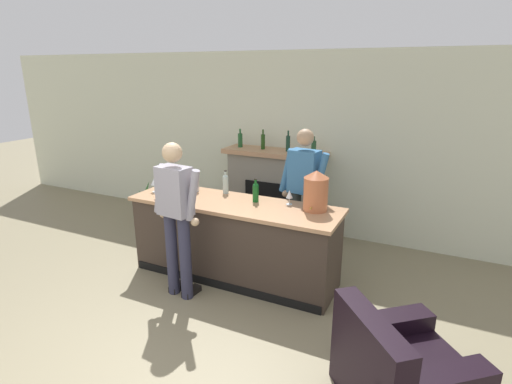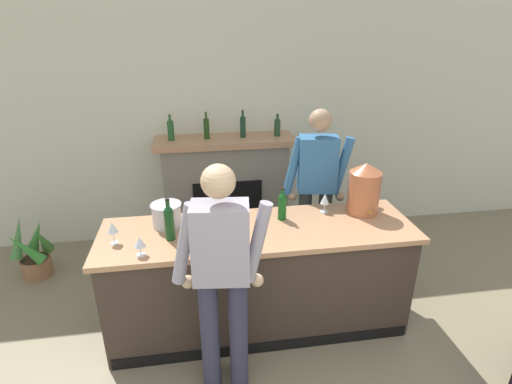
{
  "view_description": "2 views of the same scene",
  "coord_description": "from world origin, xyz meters",
  "px_view_note": "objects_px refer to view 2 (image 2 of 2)",
  "views": [
    {
      "loc": [
        2.15,
        -1.89,
        2.47
      ],
      "look_at": [
        0.17,
        2.23,
        1.07
      ],
      "focal_mm": 28.0,
      "sensor_mm": 36.0,
      "label": 1
    },
    {
      "loc": [
        -0.49,
        -0.81,
        2.52
      ],
      "look_at": [
        -0.02,
        2.18,
        1.23
      ],
      "focal_mm": 28.0,
      "sensor_mm": 36.0,
      "label": 2
    }
  ],
  "objects_px": {
    "wine_bottle_rose_blush": "(222,201)",
    "wine_glass_mid_counter": "(139,242)",
    "wine_glass_near_bucket": "(112,228)",
    "person_bartender": "(316,192)",
    "wine_bottle_riesling_slim": "(169,222)",
    "fireplace_stone": "(226,190)",
    "potted_plant_corner": "(33,253)",
    "copper_dispenser": "(364,188)",
    "ice_bucket_steel": "(167,215)",
    "wine_bottle_burgundy_dark": "(282,205)",
    "person_customer": "(222,278)",
    "wine_glass_front_right": "(325,199)"
  },
  "relations": [
    {
      "from": "wine_bottle_rose_blush",
      "to": "wine_bottle_riesling_slim",
      "type": "relative_size",
      "value": 0.87
    },
    {
      "from": "person_bartender",
      "to": "wine_glass_front_right",
      "type": "xyz_separation_m",
      "value": [
        -0.04,
        -0.38,
        0.09
      ]
    },
    {
      "from": "person_bartender",
      "to": "wine_glass_near_bucket",
      "type": "xyz_separation_m",
      "value": [
        -1.78,
        -0.66,
        0.1
      ]
    },
    {
      "from": "wine_bottle_burgundy_dark",
      "to": "ice_bucket_steel",
      "type": "bearing_deg",
      "value": 178.17
    },
    {
      "from": "person_bartender",
      "to": "wine_glass_mid_counter",
      "type": "xyz_separation_m",
      "value": [
        -1.56,
        -0.86,
        0.07
      ]
    },
    {
      "from": "wine_glass_front_right",
      "to": "wine_glass_near_bucket",
      "type": "distance_m",
      "value": 1.76
    },
    {
      "from": "wine_glass_mid_counter",
      "to": "person_bartender",
      "type": "bearing_deg",
      "value": 28.75
    },
    {
      "from": "wine_bottle_rose_blush",
      "to": "wine_glass_mid_counter",
      "type": "height_order",
      "value": "wine_bottle_rose_blush"
    },
    {
      "from": "fireplace_stone",
      "to": "person_bartender",
      "type": "bearing_deg",
      "value": -50.92
    },
    {
      "from": "copper_dispenser",
      "to": "wine_bottle_riesling_slim",
      "type": "distance_m",
      "value": 1.67
    },
    {
      "from": "wine_bottle_rose_blush",
      "to": "wine_glass_near_bucket",
      "type": "distance_m",
      "value": 0.92
    },
    {
      "from": "wine_glass_near_bucket",
      "to": "fireplace_stone",
      "type": "bearing_deg",
      "value": 59.01
    },
    {
      "from": "potted_plant_corner",
      "to": "person_bartender",
      "type": "relative_size",
      "value": 0.37
    },
    {
      "from": "potted_plant_corner",
      "to": "wine_bottle_riesling_slim",
      "type": "height_order",
      "value": "wine_bottle_riesling_slim"
    },
    {
      "from": "person_customer",
      "to": "wine_bottle_burgundy_dark",
      "type": "xyz_separation_m",
      "value": [
        0.57,
        0.79,
        0.12
      ]
    },
    {
      "from": "person_customer",
      "to": "wine_bottle_rose_blush",
      "type": "xyz_separation_m",
      "value": [
        0.08,
        0.93,
        0.12
      ]
    },
    {
      "from": "wine_glass_mid_counter",
      "to": "wine_bottle_rose_blush",
      "type": "bearing_deg",
      "value": 40.97
    },
    {
      "from": "person_bartender",
      "to": "wine_bottle_rose_blush",
      "type": "relative_size",
      "value": 6.05
    },
    {
      "from": "copper_dispenser",
      "to": "wine_glass_near_bucket",
      "type": "bearing_deg",
      "value": -173.77
    },
    {
      "from": "wine_glass_mid_counter",
      "to": "copper_dispenser",
      "type": "bearing_deg",
      "value": 13.02
    },
    {
      "from": "copper_dispenser",
      "to": "wine_glass_front_right",
      "type": "height_order",
      "value": "copper_dispenser"
    },
    {
      "from": "person_bartender",
      "to": "wine_glass_mid_counter",
      "type": "relative_size",
      "value": 12.23
    },
    {
      "from": "wine_bottle_riesling_slim",
      "to": "wine_glass_front_right",
      "type": "height_order",
      "value": "wine_bottle_riesling_slim"
    },
    {
      "from": "person_customer",
      "to": "copper_dispenser",
      "type": "xyz_separation_m",
      "value": [
        1.3,
        0.81,
        0.22
      ]
    },
    {
      "from": "wine_glass_near_bucket",
      "to": "wine_glass_front_right",
      "type": "bearing_deg",
      "value": 9.06
    },
    {
      "from": "person_bartender",
      "to": "wine_bottle_riesling_slim",
      "type": "bearing_deg",
      "value": -154.26
    },
    {
      "from": "potted_plant_corner",
      "to": "wine_bottle_rose_blush",
      "type": "xyz_separation_m",
      "value": [
        1.96,
        -0.83,
        0.83
      ]
    },
    {
      "from": "person_bartender",
      "to": "ice_bucket_steel",
      "type": "relative_size",
      "value": 7.19
    },
    {
      "from": "wine_bottle_riesling_slim",
      "to": "person_bartender",
      "type": "bearing_deg",
      "value": 25.74
    },
    {
      "from": "fireplace_stone",
      "to": "person_bartender",
      "type": "height_order",
      "value": "person_bartender"
    },
    {
      "from": "copper_dispenser",
      "to": "wine_bottle_riesling_slim",
      "type": "relative_size",
      "value": 1.34
    },
    {
      "from": "fireplace_stone",
      "to": "person_bartender",
      "type": "distance_m",
      "value": 1.31
    },
    {
      "from": "wine_bottle_burgundy_dark",
      "to": "person_bartender",
      "type": "bearing_deg",
      "value": 46.09
    },
    {
      "from": "person_customer",
      "to": "wine_bottle_rose_blush",
      "type": "height_order",
      "value": "person_customer"
    },
    {
      "from": "fireplace_stone",
      "to": "copper_dispenser",
      "type": "distance_m",
      "value": 1.86
    },
    {
      "from": "ice_bucket_steel",
      "to": "person_customer",
      "type": "bearing_deg",
      "value": -64.73
    },
    {
      "from": "wine_bottle_rose_blush",
      "to": "fireplace_stone",
      "type": "bearing_deg",
      "value": 84.14
    },
    {
      "from": "wine_bottle_burgundy_dark",
      "to": "fireplace_stone",
      "type": "bearing_deg",
      "value": 104.11
    },
    {
      "from": "potted_plant_corner",
      "to": "wine_bottle_rose_blush",
      "type": "distance_m",
      "value": 2.29
    },
    {
      "from": "wine_bottle_rose_blush",
      "to": "wine_glass_near_bucket",
      "type": "xyz_separation_m",
      "value": [
        -0.85,
        -0.35,
        -0.0
      ]
    },
    {
      "from": "potted_plant_corner",
      "to": "ice_bucket_steel",
      "type": "bearing_deg",
      "value": -32.31
    },
    {
      "from": "person_bartender",
      "to": "wine_bottle_burgundy_dark",
      "type": "distance_m",
      "value": 0.64
    },
    {
      "from": "person_bartender",
      "to": "wine_bottle_rose_blush",
      "type": "distance_m",
      "value": 0.98
    },
    {
      "from": "wine_bottle_riesling_slim",
      "to": "wine_glass_mid_counter",
      "type": "distance_m",
      "value": 0.29
    },
    {
      "from": "ice_bucket_steel",
      "to": "wine_bottle_riesling_slim",
      "type": "bearing_deg",
      "value": -81.62
    },
    {
      "from": "wine_glass_front_right",
      "to": "wine_bottle_rose_blush",
      "type": "bearing_deg",
      "value": 175.45
    },
    {
      "from": "wine_bottle_burgundy_dark",
      "to": "wine_glass_near_bucket",
      "type": "xyz_separation_m",
      "value": [
        -1.34,
        -0.2,
        0.0
      ]
    },
    {
      "from": "ice_bucket_steel",
      "to": "wine_bottle_burgundy_dark",
      "type": "xyz_separation_m",
      "value": [
        0.96,
        -0.03,
        0.03
      ]
    },
    {
      "from": "potted_plant_corner",
      "to": "copper_dispenser",
      "type": "bearing_deg",
      "value": -16.68
    },
    {
      "from": "wine_glass_mid_counter",
      "to": "wine_glass_front_right",
      "type": "bearing_deg",
      "value": 17.48
    }
  ]
}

